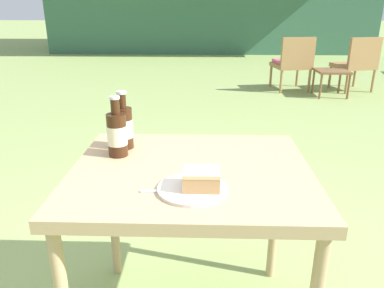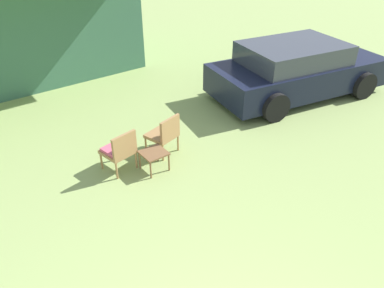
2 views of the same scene
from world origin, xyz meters
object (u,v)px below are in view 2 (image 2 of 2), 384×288
(wicker_chair_cushioned, at_px, (119,149))
(wicker_chair_plain, at_px, (165,133))
(parked_car, at_px, (296,70))
(garden_side_table, at_px, (154,154))

(wicker_chair_cushioned, distance_m, wicker_chair_plain, 0.92)
(parked_car, distance_m, garden_side_table, 4.51)
(garden_side_table, bearing_deg, wicker_chair_plain, 35.93)
(parked_car, relative_size, wicker_chair_cushioned, 5.76)
(wicker_chair_plain, bearing_deg, parked_car, 169.23)
(wicker_chair_cushioned, distance_m, garden_side_table, 0.60)
(wicker_chair_cushioned, bearing_deg, wicker_chair_plain, 168.36)
(parked_car, height_order, garden_side_table, parked_car)
(wicker_chair_cushioned, relative_size, garden_side_table, 1.84)
(parked_car, xyz_separation_m, garden_side_table, (-4.46, -0.61, -0.33))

